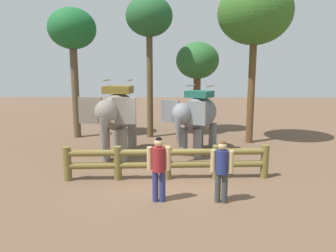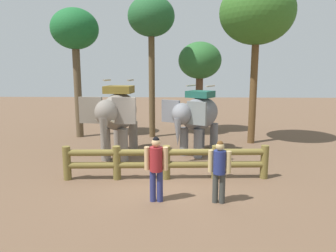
% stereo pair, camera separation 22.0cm
% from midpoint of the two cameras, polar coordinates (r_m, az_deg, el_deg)
% --- Properties ---
extents(ground_plane, '(60.00, 60.00, 0.00)m').
position_cam_midpoint_polar(ground_plane, '(9.77, -0.79, -9.76)').
color(ground_plane, brown).
extents(log_fence, '(6.33, 0.58, 1.05)m').
position_cam_midpoint_polar(log_fence, '(9.64, -0.79, -6.26)').
color(log_fence, brown).
rests_on(log_fence, ground).
extents(elephant_near_left, '(1.99, 3.51, 3.00)m').
position_cam_midpoint_polar(elephant_near_left, '(12.11, -9.79, 2.20)').
color(elephant_near_left, slate).
rests_on(elephant_near_left, ground).
extents(elephant_center, '(2.62, 3.20, 2.76)m').
position_cam_midpoint_polar(elephant_center, '(12.49, 4.78, 1.93)').
color(elephant_center, slate).
rests_on(elephant_center, ground).
extents(tourist_woman_in_black, '(0.56, 0.37, 1.62)m').
position_cam_midpoint_polar(tourist_woman_in_black, '(7.97, 9.04, -7.43)').
color(tourist_woman_in_black, '#363A36').
rests_on(tourist_woman_in_black, ground).
extents(tourist_man_in_blue, '(0.60, 0.34, 1.70)m').
position_cam_midpoint_polar(tourist_man_in_blue, '(7.92, -2.50, -7.07)').
color(tourist_man_in_blue, navy).
rests_on(tourist_man_in_blue, ground).
extents(tree_far_left, '(2.24, 2.24, 6.82)m').
position_cam_midpoint_polar(tree_far_left, '(15.71, -3.88, 18.87)').
color(tree_far_left, brown).
rests_on(tree_far_left, ground).
extents(tree_back_center, '(2.28, 2.28, 6.26)m').
position_cam_midpoint_polar(tree_back_center, '(16.24, -17.49, 16.05)').
color(tree_back_center, brown).
rests_on(tree_back_center, ground).
extents(tree_far_right, '(3.25, 3.25, 7.19)m').
position_cam_midpoint_polar(tree_far_right, '(14.91, 15.17, 19.18)').
color(tree_far_right, brown).
rests_on(tree_far_right, ground).
extents(tree_deep_back, '(2.28, 2.28, 4.82)m').
position_cam_midpoint_polar(tree_deep_back, '(16.98, 5.02, 11.52)').
color(tree_deep_back, brown).
rests_on(tree_deep_back, ground).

